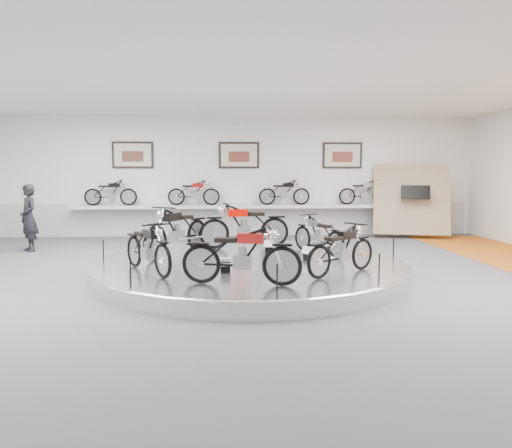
{
  "coord_description": "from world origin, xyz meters",
  "views": [
    {
      "loc": [
        -0.53,
        -9.82,
        2.15
      ],
      "look_at": [
        0.15,
        0.6,
        1.05
      ],
      "focal_mm": 35.0,
      "sensor_mm": 36.0,
      "label": 1
    }
  ],
  "objects": [
    {
      "name": "bike_d",
      "position": [
        -1.92,
        -0.66,
        0.77
      ],
      "size": [
        1.33,
        1.66,
        0.94
      ],
      "primitive_type": null,
      "rotation": [
        0.0,
        0.0,
        5.27
      ],
      "color": "black",
      "rests_on": "display_platform"
    },
    {
      "name": "floor",
      "position": [
        0.0,
        0.0,
        0.0
      ],
      "size": [
        16.0,
        16.0,
        0.0
      ],
      "primitive_type": "plane",
      "color": "#4F4F51",
      "rests_on": "ground"
    },
    {
      "name": "visitor",
      "position": [
        -5.79,
        3.96,
        0.91
      ],
      "size": [
        0.76,
        0.79,
        1.82
      ],
      "primitive_type": "imported",
      "rotation": [
        0.0,
        0.0,
        -0.88
      ],
      "color": "black",
      "rests_on": "floor"
    },
    {
      "name": "shelf",
      "position": [
        0.0,
        6.7,
        1.0
      ],
      "size": [
        11.0,
        0.55,
        0.1
      ],
      "primitive_type": "cube",
      "color": "silver",
      "rests_on": "wall_back"
    },
    {
      "name": "poster_left",
      "position": [
        -3.5,
        6.96,
        2.7
      ],
      "size": [
        1.35,
        0.06,
        0.88
      ],
      "primitive_type": "cube",
      "color": "beige",
      "rests_on": "wall_back"
    },
    {
      "name": "shelf_bike_b",
      "position": [
        -1.5,
        6.7,
        1.42
      ],
      "size": [
        1.22,
        0.43,
        0.73
      ],
      "primitive_type": null,
      "color": "maroon",
      "rests_on": "shelf"
    },
    {
      "name": "shelf_bike_c",
      "position": [
        1.5,
        6.7,
        1.42
      ],
      "size": [
        1.22,
        0.43,
        0.73
      ],
      "primitive_type": null,
      "color": "black",
      "rests_on": "shelf"
    },
    {
      "name": "display_panel",
      "position": [
        5.6,
        6.1,
        1.25
      ],
      "size": [
        2.56,
        1.52,
        2.3
      ],
      "primitive_type": "cube",
      "rotation": [
        -0.35,
        0.0,
        -0.26
      ],
      "color": "tan",
      "rests_on": "floor"
    },
    {
      "name": "poster_right",
      "position": [
        3.5,
        6.96,
        2.7
      ],
      "size": [
        1.35,
        0.06,
        0.88
      ],
      "primitive_type": "cube",
      "color": "beige",
      "rests_on": "wall_back"
    },
    {
      "name": "bike_b",
      "position": [
        -0.01,
        2.22,
        0.85
      ],
      "size": [
        1.97,
        0.98,
        1.11
      ],
      "primitive_type": null,
      "rotation": [
        0.0,
        0.0,
        3.32
      ],
      "color": "#D20A00",
      "rests_on": "display_platform"
    },
    {
      "name": "dado_band",
      "position": [
        0.0,
        6.98,
        0.55
      ],
      "size": [
        15.68,
        0.04,
        1.1
      ],
      "primitive_type": "cube",
      "color": "#BCBCBA",
      "rests_on": "floor"
    },
    {
      "name": "wall_front",
      "position": [
        0.0,
        -7.0,
        2.0
      ],
      "size": [
        16.0,
        0.0,
        16.0
      ],
      "primitive_type": "plane",
      "rotation": [
        -1.57,
        0.0,
        0.0
      ],
      "color": "white",
      "rests_on": "floor"
    },
    {
      "name": "platform_rim",
      "position": [
        0.0,
        0.3,
        0.27
      ],
      "size": [
        6.4,
        6.4,
        0.1
      ],
      "primitive_type": "torus",
      "color": "#B2B2BA",
      "rests_on": "display_platform"
    },
    {
      "name": "wall_back",
      "position": [
        0.0,
        7.0,
        2.0
      ],
      "size": [
        16.0,
        0.0,
        16.0
      ],
      "primitive_type": "plane",
      "rotation": [
        1.57,
        0.0,
        0.0
      ],
      "color": "white",
      "rests_on": "floor"
    },
    {
      "name": "shelf_bike_d",
      "position": [
        4.2,
        6.7,
        1.42
      ],
      "size": [
        1.22,
        0.43,
        0.73
      ],
      "primitive_type": null,
      "color": "#A6A6AA",
      "rests_on": "shelf"
    },
    {
      "name": "bike_f",
      "position": [
        1.6,
        -1.04,
        0.76
      ],
      "size": [
        1.56,
        1.39,
        0.91
      ],
      "primitive_type": null,
      "rotation": [
        0.0,
        0.0,
        6.95
      ],
      "color": "black",
      "rests_on": "display_platform"
    },
    {
      "name": "bike_e",
      "position": [
        -0.25,
        -1.77,
        0.8
      ],
      "size": [
        1.78,
        0.94,
        1.0
      ],
      "primitive_type": null,
      "rotation": [
        0.0,
        0.0,
        6.07
      ],
      "color": "maroon",
      "rests_on": "display_platform"
    },
    {
      "name": "shelf_bike_a",
      "position": [
        -4.2,
        6.7,
        1.42
      ],
      "size": [
        1.22,
        0.43,
        0.73
      ],
      "primitive_type": null,
      "color": "black",
      "rests_on": "shelf"
    },
    {
      "name": "ceiling",
      "position": [
        0.0,
        0.0,
        4.0
      ],
      "size": [
        16.0,
        16.0,
        0.0
      ],
      "primitive_type": "plane",
      "rotation": [
        3.14,
        0.0,
        0.0
      ],
      "color": "white",
      "rests_on": "wall_back"
    },
    {
      "name": "display_platform",
      "position": [
        0.0,
        0.3,
        0.15
      ],
      "size": [
        6.4,
        6.4,
        0.3
      ],
      "primitive_type": "cylinder",
      "color": "silver",
      "rests_on": "floor"
    },
    {
      "name": "bike_c",
      "position": [
        -1.57,
        1.37,
        0.85
      ],
      "size": [
        1.58,
        1.94,
        1.1
      ],
      "primitive_type": null,
      "rotation": [
        0.0,
        0.0,
        4.14
      ],
      "color": "black",
      "rests_on": "display_platform"
    },
    {
      "name": "bike_a",
      "position": [
        1.61,
        1.22,
        0.74
      ],
      "size": [
        1.16,
        1.58,
        0.88
      ],
      "primitive_type": null,
      "rotation": [
        0.0,
        0.0,
        2.05
      ],
      "color": "#A6A6AA",
      "rests_on": "display_platform"
    },
    {
      "name": "poster_center",
      "position": [
        0.0,
        6.96,
        2.7
      ],
      "size": [
        1.35,
        0.06,
        0.88
      ],
      "primitive_type": "cube",
      "color": "beige",
      "rests_on": "wall_back"
    }
  ]
}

